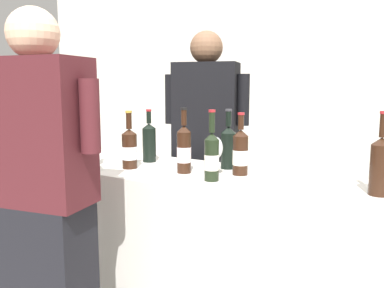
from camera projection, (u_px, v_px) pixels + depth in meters
The scene contains 15 objects.
wall_back at pixel (319, 83), 4.25m from camera, with size 8.00×0.10×2.80m, color beige.
counter at pixel (190, 252), 2.20m from camera, with size 2.53×0.63×0.91m, color beige.
wine_bottle_0 at pixel (33, 137), 2.52m from camera, with size 0.07×0.07×0.35m.
wine_bottle_1 at pixel (228, 146), 2.20m from camera, with size 0.08×0.08×0.33m.
wine_bottle_3 at pixel (90, 147), 2.25m from camera, with size 0.07×0.07×0.33m.
wine_bottle_4 at pixel (184, 149), 2.09m from camera, with size 0.07×0.07×0.34m.
wine_bottle_5 at pixel (149, 141), 2.40m from camera, with size 0.08×0.08×0.32m.
wine_bottle_6 at pixel (129, 148), 2.20m from camera, with size 0.08×0.08×0.32m.
wine_bottle_7 at pixel (212, 156), 1.91m from camera, with size 0.07×0.07×0.34m.
wine_bottle_8 at pixel (50, 138), 2.58m from camera, with size 0.08×0.08×0.33m.
wine_bottle_9 at pixel (380, 165), 1.65m from camera, with size 0.08×0.08×0.35m.
wine_bottle_10 at pixel (240, 152), 2.04m from camera, with size 0.08×0.08×0.32m.
wine_glass at pixel (215, 150), 2.02m from camera, with size 0.08×0.08×0.20m.
person_server at pixel (206, 162), 2.75m from camera, with size 0.56×0.35×1.73m.
person_guest at pixel (43, 212), 1.73m from camera, with size 0.59×0.32×1.68m.
Camera 1 is at (1.11, -1.77, 1.37)m, focal length 37.29 mm.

